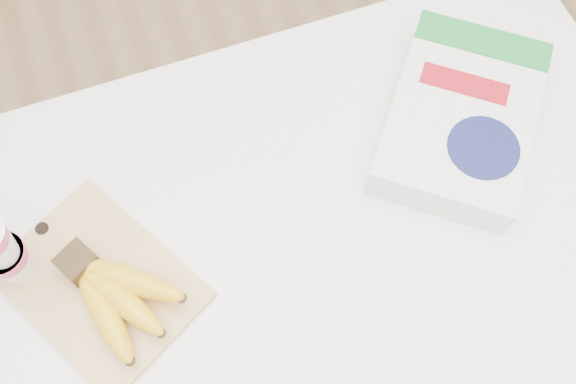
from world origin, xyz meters
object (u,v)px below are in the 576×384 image
object	(u,v)px
cutting_board	(100,284)
yogurt_stack	(0,252)
table	(279,358)
bananas	(114,294)
cereal_box	(461,118)

from	to	relation	value
cutting_board	yogurt_stack	size ratio (longest dim) A/B	1.78
yogurt_stack	cutting_board	bearing A→B (deg)	-29.26
table	cutting_board	distance (m)	0.56
bananas	cereal_box	distance (m)	0.58
bananas	cereal_box	xyz separation A→B (m)	(0.58, 0.09, -0.00)
table	cutting_board	xyz separation A→B (m)	(-0.23, 0.10, 0.50)
bananas	cutting_board	bearing A→B (deg)	123.44
table	cutting_board	world-z (taller)	cutting_board
table	bananas	bearing A→B (deg)	161.90
cutting_board	yogurt_stack	xyz separation A→B (m)	(-0.10, 0.05, 0.09)
table	cereal_box	distance (m)	0.66
cutting_board	cereal_box	bearing A→B (deg)	-22.92
yogurt_stack	cereal_box	xyz separation A→B (m)	(0.69, 0.00, -0.06)
cutting_board	yogurt_stack	distance (m)	0.14
bananas	cereal_box	size ratio (longest dim) A/B	0.52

